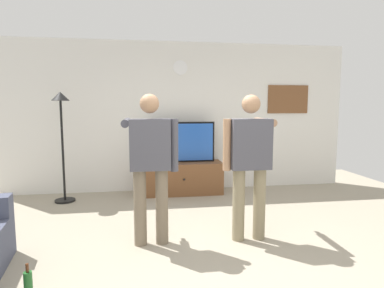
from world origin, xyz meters
TOP-DOWN VIEW (x-y plane):
  - ground_plane at (0.00, 0.00)m, footprint 8.40×8.40m
  - back_wall at (0.00, 2.95)m, footprint 6.40×0.10m
  - tv_stand at (0.05, 2.60)m, footprint 1.39×0.52m
  - television at (0.05, 2.65)m, footprint 1.15×0.07m
  - wall_clock at (0.05, 2.89)m, footprint 0.26×0.03m
  - framed_picture at (2.12, 2.90)m, footprint 0.80×0.04m
  - floor_lamp at (-1.91, 2.39)m, footprint 0.32×0.32m
  - person_standing_nearer_lamp at (-0.54, 0.55)m, footprint 0.62×0.78m
  - person_standing_nearer_couch at (0.58, 0.52)m, footprint 0.63×0.78m
  - beverage_bottle at (-1.53, -0.40)m, footprint 0.07×0.07m

SIDE VIEW (x-z plane):
  - ground_plane at x=0.00m, z-range 0.00..0.00m
  - beverage_bottle at x=-1.53m, z-range -0.03..0.28m
  - tv_stand at x=0.05m, z-range 0.00..0.56m
  - television at x=0.05m, z-range 0.56..1.28m
  - person_standing_nearer_couch at x=0.58m, z-range 0.12..1.79m
  - person_standing_nearer_lamp at x=-0.54m, z-range 0.12..1.80m
  - floor_lamp at x=-1.91m, z-range 0.38..2.16m
  - back_wall at x=0.00m, z-range 0.00..2.70m
  - framed_picture at x=2.12m, z-range 1.42..1.95m
  - wall_clock at x=0.05m, z-range 2.11..2.37m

